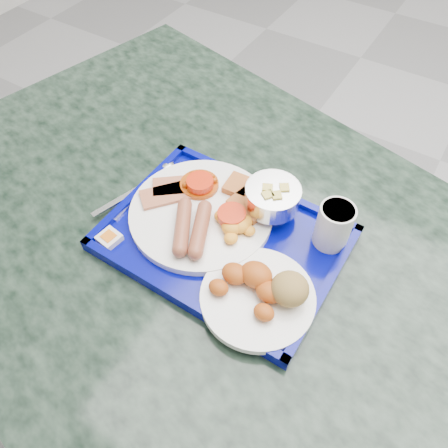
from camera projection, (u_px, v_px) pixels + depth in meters
The scene contains 10 objects.
floor at pixel (397, 256), 1.79m from camera, with size 6.00×6.00×0.00m, color gray.
table at pixel (212, 292), 0.99m from camera, with size 1.51×1.19×0.84m.
tray at pixel (224, 239), 0.80m from camera, with size 0.42×0.31×0.03m.
main_plate at pixel (205, 211), 0.82m from camera, with size 0.27×0.27×0.04m.
bread_plate at pixel (262, 292), 0.71m from camera, with size 0.19×0.19×0.06m.
fruit_bowl at pixel (272, 197), 0.80m from camera, with size 0.10×0.10×0.07m.
juice_cup at pixel (334, 225), 0.76m from camera, with size 0.06×0.06×0.09m.
spoon at pixel (158, 175), 0.89m from camera, with size 0.03×0.18×0.01m.
knife at pixel (130, 194), 0.86m from camera, with size 0.01×0.17×0.00m, color silver.
jam_packet at pixel (109, 238), 0.79m from camera, with size 0.04×0.04×0.01m.
Camera 1 is at (-0.07, -1.23, 1.49)m, focal length 35.00 mm.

